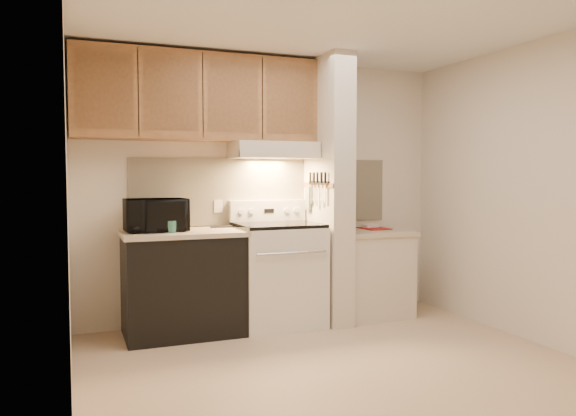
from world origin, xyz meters
TOP-DOWN VIEW (x-y plane):
  - floor at (0.00, 0.00)m, footprint 3.60×3.60m
  - ceiling at (0.00, 0.00)m, footprint 3.60×3.60m
  - wall_back at (0.00, 1.50)m, footprint 3.60×2.50m
  - wall_left at (-1.80, 0.00)m, footprint 0.02×3.00m
  - wall_right at (1.80, 0.00)m, footprint 0.02×3.00m
  - backsplash at (0.00, 1.49)m, footprint 2.60×0.02m
  - range_body at (0.00, 1.16)m, footprint 0.76×0.65m
  - oven_window at (0.00, 0.84)m, footprint 0.50×0.01m
  - oven_handle at (0.00, 0.80)m, footprint 0.65×0.02m
  - cooktop at (0.00, 1.16)m, footprint 0.74×0.64m
  - range_backguard at (0.00, 1.44)m, footprint 0.76×0.08m
  - range_display at (0.00, 1.40)m, footprint 0.10×0.01m
  - range_knob_left_outer at (-0.28, 1.40)m, footprint 0.05×0.02m
  - range_knob_left_inner at (-0.18, 1.40)m, footprint 0.05×0.02m
  - range_knob_right_inner at (0.18, 1.40)m, footprint 0.05×0.02m
  - range_knob_right_outer at (0.28, 1.40)m, footprint 0.05×0.02m
  - dishwasher_front at (-0.88, 1.17)m, footprint 1.00×0.63m
  - left_countertop at (-0.88, 1.17)m, footprint 1.04×0.67m
  - spoon_rest at (-0.48, 1.34)m, footprint 0.22×0.09m
  - teal_jar at (-0.99, 1.06)m, footprint 0.11×0.11m
  - outlet at (-0.48, 1.48)m, footprint 0.08×0.01m
  - microwave at (-1.10, 1.20)m, footprint 0.53×0.37m
  - partition_pillar at (0.51, 1.15)m, footprint 0.22×0.70m
  - pillar_trim at (0.39, 1.15)m, footprint 0.01×0.70m
  - knife_strip at (0.39, 1.10)m, footprint 0.02×0.42m
  - knife_blade_a at (0.38, 0.94)m, footprint 0.01×0.03m
  - knife_handle_a at (0.38, 0.93)m, footprint 0.02×0.02m
  - knife_blade_b at (0.38, 1.02)m, footprint 0.01×0.04m
  - knife_handle_b at (0.38, 1.01)m, footprint 0.02×0.02m
  - knife_blade_c at (0.38, 1.11)m, footprint 0.01×0.04m
  - knife_handle_c at (0.38, 1.10)m, footprint 0.02×0.02m
  - knife_blade_d at (0.38, 1.19)m, footprint 0.01×0.04m
  - knife_handle_d at (0.38, 1.18)m, footprint 0.02×0.02m
  - knife_blade_e at (0.38, 1.25)m, footprint 0.01×0.04m
  - knife_handle_e at (0.38, 1.27)m, footprint 0.02×0.02m
  - oven_mitt at (0.38, 1.32)m, footprint 0.03×0.09m
  - right_cab_base at (0.97, 1.15)m, footprint 0.70×0.60m
  - right_countertop at (0.97, 1.15)m, footprint 0.74×0.64m
  - red_folder at (1.07, 1.25)m, footprint 0.24×0.33m
  - white_box at (1.08, 1.33)m, footprint 0.16×0.11m
  - range_hood at (0.00, 1.28)m, footprint 0.78×0.44m
  - hood_lip at (0.00, 1.07)m, footprint 0.78×0.04m
  - upper_cabinets at (-0.69, 1.32)m, footprint 2.18×0.33m
  - cab_door_a at (-1.51, 1.17)m, footprint 0.46×0.01m
  - cab_gap_a at (-1.23, 1.16)m, footprint 0.01×0.01m
  - cab_door_b at (-0.96, 1.17)m, footprint 0.46×0.01m
  - cab_gap_b at (-0.69, 1.16)m, footprint 0.01×0.01m
  - cab_door_c at (-0.42, 1.17)m, footprint 0.46×0.01m
  - cab_gap_c at (-0.14, 1.16)m, footprint 0.01×0.01m
  - cab_door_d at (0.13, 1.17)m, footprint 0.46×0.01m

SIDE VIEW (x-z plane):
  - floor at x=0.00m, z-range 0.00..0.00m
  - right_cab_base at x=0.97m, z-range 0.00..0.81m
  - dishwasher_front at x=-0.88m, z-range 0.00..0.87m
  - range_body at x=0.00m, z-range 0.00..0.92m
  - oven_window at x=0.00m, z-range 0.35..0.65m
  - oven_handle at x=0.00m, z-range 0.71..0.73m
  - right_countertop at x=0.97m, z-range 0.81..0.85m
  - red_folder at x=1.07m, z-range 0.85..0.86m
  - white_box at x=1.08m, z-range 0.85..0.89m
  - left_countertop at x=-0.88m, z-range 0.87..0.91m
  - spoon_rest at x=-0.48m, z-range 0.91..0.92m
  - cooktop at x=0.00m, z-range 0.92..0.95m
  - teal_jar at x=-0.99m, z-range 0.91..1.01m
  - range_backguard at x=0.00m, z-range 0.95..1.15m
  - range_display at x=0.00m, z-range 1.03..1.07m
  - range_knob_left_outer at x=-0.28m, z-range 1.03..1.07m
  - range_knob_left_inner at x=-0.18m, z-range 1.03..1.07m
  - range_knob_right_inner at x=0.18m, z-range 1.03..1.07m
  - range_knob_right_outer at x=0.28m, z-range 1.03..1.07m
  - microwave at x=-1.10m, z-range 0.91..1.19m
  - outlet at x=-0.48m, z-range 1.04..1.16m
  - oven_mitt at x=0.38m, z-range 1.06..1.28m
  - knife_blade_c at x=0.38m, z-range 1.10..1.30m
  - knife_blade_b at x=0.38m, z-range 1.12..1.30m
  - knife_blade_e at x=0.38m, z-range 1.12..1.30m
  - knife_blade_a at x=0.38m, z-range 1.14..1.30m
  - knife_blade_d at x=0.38m, z-range 1.14..1.30m
  - backsplash at x=0.00m, z-range 0.92..1.55m
  - wall_back at x=0.00m, z-range 1.24..1.26m
  - wall_left at x=-1.80m, z-range 0.00..2.50m
  - wall_right at x=1.80m, z-range 0.00..2.50m
  - partition_pillar at x=0.51m, z-range 0.00..2.50m
  - pillar_trim at x=0.39m, z-range 1.28..1.32m
  - knife_strip at x=0.39m, z-range 1.30..1.34m
  - knife_handle_a at x=0.38m, z-range 1.32..1.42m
  - knife_handle_b at x=0.38m, z-range 1.32..1.42m
  - knife_handle_c at x=0.38m, z-range 1.32..1.42m
  - knife_handle_d at x=0.38m, z-range 1.32..1.42m
  - knife_handle_e at x=0.38m, z-range 1.32..1.42m
  - hood_lip at x=0.00m, z-range 1.55..1.61m
  - range_hood at x=0.00m, z-range 1.55..1.70m
  - upper_cabinets at x=-0.69m, z-range 1.70..2.47m
  - cab_door_a at x=-1.51m, z-range 1.77..2.40m
  - cab_gap_a at x=-1.23m, z-range 1.72..2.45m
  - cab_door_b at x=-0.96m, z-range 1.77..2.40m
  - cab_gap_b at x=-0.69m, z-range 1.72..2.45m
  - cab_door_c at x=-0.42m, z-range 1.77..2.40m
  - cab_gap_c at x=-0.14m, z-range 1.72..2.45m
  - cab_door_d at x=0.13m, z-range 1.77..2.40m
  - ceiling at x=0.00m, z-range 2.50..2.50m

